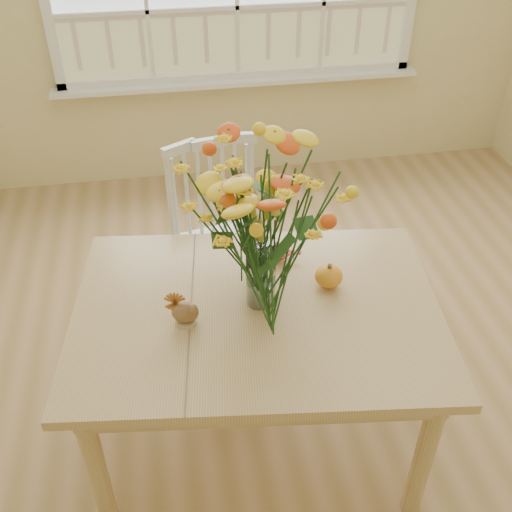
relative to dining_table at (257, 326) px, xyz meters
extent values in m
cube|color=#A68550|center=(0.27, 0.03, -0.62)|extent=(4.00, 4.50, 0.01)
cube|color=white|center=(0.27, 2.21, 0.07)|extent=(2.42, 0.12, 0.03)
cube|color=tan|center=(0.00, 0.00, 0.07)|extent=(1.43, 1.10, 0.04)
cube|color=tan|center=(0.00, 0.00, 0.00)|extent=(1.30, 0.97, 0.10)
cylinder|color=tan|center=(-0.62, -0.31, -0.28)|extent=(0.07, 0.07, 0.67)
cylinder|color=tan|center=(-0.52, 0.45, -0.28)|extent=(0.07, 0.07, 0.67)
cylinder|color=tan|center=(0.52, -0.45, -0.28)|extent=(0.07, 0.07, 0.67)
cylinder|color=tan|center=(0.62, 0.31, -0.28)|extent=(0.07, 0.07, 0.67)
cube|color=white|center=(-0.03, 0.68, -0.17)|extent=(0.52, 0.50, 0.05)
cube|color=white|center=(-0.07, 0.85, 0.08)|extent=(0.44, 0.13, 0.50)
cylinder|color=white|center=(-0.17, 0.49, -0.40)|extent=(0.04, 0.04, 0.43)
cylinder|color=white|center=(-0.23, 0.80, -0.40)|extent=(0.04, 0.04, 0.43)
cylinder|color=white|center=(0.17, 0.56, -0.40)|extent=(0.04, 0.04, 0.43)
cylinder|color=white|center=(0.10, 0.87, -0.40)|extent=(0.04, 0.04, 0.43)
cylinder|color=white|center=(0.02, 0.03, 0.21)|extent=(0.11, 0.11, 0.24)
ellipsoid|color=orange|center=(0.29, 0.08, 0.13)|extent=(0.10, 0.10, 0.08)
cylinder|color=#CCB78C|center=(-0.26, -0.03, 0.10)|extent=(0.08, 0.08, 0.01)
ellipsoid|color=brown|center=(-0.26, -0.03, 0.14)|extent=(0.11, 0.09, 0.08)
ellipsoid|color=#38160F|center=(0.13, 0.28, 0.12)|extent=(0.07, 0.07, 0.06)
camera|label=1|loc=(-0.28, -1.58, 1.55)|focal=42.00mm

